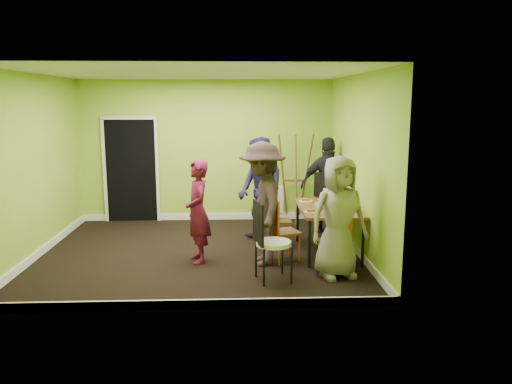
% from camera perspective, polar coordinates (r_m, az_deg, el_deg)
% --- Properties ---
extents(ground, '(5.00, 5.00, 0.00)m').
position_cam_1_polar(ground, '(8.10, -6.38, -6.84)').
color(ground, black).
rests_on(ground, ground).
extents(room_walls, '(5.04, 4.54, 2.82)m').
position_cam_1_polar(room_walls, '(7.91, -6.67, 0.11)').
color(room_walls, '#8FBD30').
rests_on(room_walls, ground).
extents(dining_table, '(0.90, 1.50, 0.75)m').
position_cam_1_polar(dining_table, '(7.91, 8.24, -2.08)').
color(dining_table, black).
rests_on(dining_table, ground).
extents(chair_left_far, '(0.39, 0.38, 0.91)m').
position_cam_1_polar(chair_left_far, '(8.26, 2.17, -2.74)').
color(chair_left_far, '#E65815').
rests_on(chair_left_far, ground).
extents(chair_left_near, '(0.51, 0.51, 0.96)m').
position_cam_1_polar(chair_left_near, '(7.47, 2.74, -3.97)').
color(chair_left_near, '#E65815').
rests_on(chair_left_near, ground).
extents(chair_back_end, '(0.56, 0.63, 1.12)m').
position_cam_1_polar(chair_back_end, '(9.05, 8.09, 0.12)').
color(chair_back_end, '#E65815').
rests_on(chair_back_end, ground).
extents(chair_front_end, '(0.46, 0.46, 0.92)m').
position_cam_1_polar(chair_front_end, '(7.10, 9.19, -5.04)').
color(chair_front_end, '#E65815').
rests_on(chair_front_end, ground).
extents(chair_bentwood, '(0.52, 0.50, 1.09)m').
position_cam_1_polar(chair_bentwood, '(6.64, 1.39, -5.22)').
color(chair_bentwood, black).
rests_on(chair_bentwood, ground).
extents(easel, '(0.71, 0.67, 1.77)m').
position_cam_1_polar(easel, '(9.89, 4.47, 1.55)').
color(easel, brown).
rests_on(easel, ground).
extents(plate_near_left, '(0.22, 0.22, 0.01)m').
position_cam_1_polar(plate_near_left, '(8.29, 5.69, -1.03)').
color(plate_near_left, white).
rests_on(plate_near_left, dining_table).
extents(plate_near_right, '(0.22, 0.22, 0.01)m').
position_cam_1_polar(plate_near_right, '(7.48, 6.36, -2.28)').
color(plate_near_right, white).
rests_on(plate_near_right, dining_table).
extents(plate_far_back, '(0.27, 0.27, 0.01)m').
position_cam_1_polar(plate_far_back, '(8.40, 8.03, -0.92)').
color(plate_far_back, white).
rests_on(plate_far_back, dining_table).
extents(plate_far_front, '(0.22, 0.22, 0.01)m').
position_cam_1_polar(plate_far_front, '(7.42, 8.58, -2.44)').
color(plate_far_front, white).
rests_on(plate_far_front, dining_table).
extents(plate_wall_back, '(0.24, 0.24, 0.01)m').
position_cam_1_polar(plate_wall_back, '(8.02, 9.86, -1.51)').
color(plate_wall_back, white).
rests_on(plate_wall_back, dining_table).
extents(plate_wall_front, '(0.21, 0.21, 0.01)m').
position_cam_1_polar(plate_wall_front, '(7.78, 10.51, -1.90)').
color(plate_wall_front, white).
rests_on(plate_wall_front, dining_table).
extents(thermos, '(0.07, 0.07, 0.23)m').
position_cam_1_polar(thermos, '(7.81, 7.74, -0.97)').
color(thermos, white).
rests_on(thermos, dining_table).
extents(blue_bottle, '(0.07, 0.07, 0.20)m').
position_cam_1_polar(blue_bottle, '(7.64, 10.50, -1.42)').
color(blue_bottle, '#1B2CD1').
rests_on(blue_bottle, dining_table).
extents(orange_bottle, '(0.03, 0.03, 0.08)m').
position_cam_1_polar(orange_bottle, '(8.02, 7.97, -1.19)').
color(orange_bottle, '#E65815').
rests_on(orange_bottle, dining_table).
extents(glass_mid, '(0.06, 0.06, 0.09)m').
position_cam_1_polar(glass_mid, '(8.14, 7.35, -0.98)').
color(glass_mid, black).
rests_on(glass_mid, dining_table).
extents(glass_back, '(0.06, 0.06, 0.08)m').
position_cam_1_polar(glass_back, '(8.34, 8.12, -0.76)').
color(glass_back, black).
rests_on(glass_back, dining_table).
extents(glass_front, '(0.06, 0.06, 0.10)m').
position_cam_1_polar(glass_front, '(7.43, 9.79, -2.09)').
color(glass_front, black).
rests_on(glass_front, dining_table).
extents(cup_a, '(0.12, 0.12, 0.10)m').
position_cam_1_polar(cup_a, '(7.73, 7.21, -1.58)').
color(cup_a, white).
rests_on(cup_a, dining_table).
extents(cup_b, '(0.10, 0.10, 0.09)m').
position_cam_1_polar(cup_b, '(7.98, 9.80, -1.28)').
color(cup_b, white).
rests_on(cup_b, dining_table).
extents(person_standing, '(0.50, 0.64, 1.54)m').
position_cam_1_polar(person_standing, '(7.45, -6.66, -2.23)').
color(person_standing, '#5D0F2D').
rests_on(person_standing, ground).
extents(person_left_far, '(0.98, 1.08, 1.80)m').
position_cam_1_polar(person_left_far, '(8.31, 0.51, 0.08)').
color(person_left_far, '#181433').
rests_on(person_left_far, ground).
extents(person_left_near, '(0.80, 1.24, 1.82)m').
position_cam_1_polar(person_left_near, '(7.28, 0.74, -1.34)').
color(person_left_near, '#302220').
rests_on(person_left_near, ground).
extents(person_back_end, '(1.04, 0.47, 1.74)m').
position_cam_1_polar(person_back_end, '(9.23, 8.27, 0.82)').
color(person_back_end, black).
rests_on(person_back_end, ground).
extents(person_front_end, '(0.93, 0.72, 1.67)m').
position_cam_1_polar(person_front_end, '(6.86, 9.41, -2.84)').
color(person_front_end, gray).
rests_on(person_front_end, ground).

